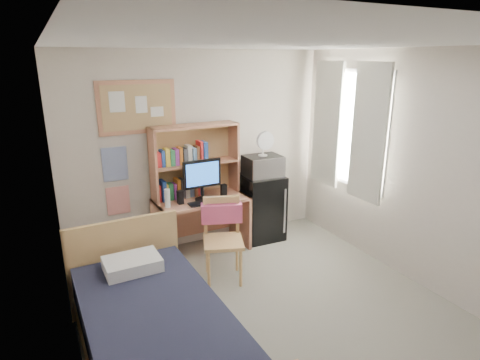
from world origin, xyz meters
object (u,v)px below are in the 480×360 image
mini_fridge (261,207)px  desk_fan (263,145)px  bed (159,344)px  speaker_left (180,197)px  desk_chair (223,241)px  monitor (202,180)px  speaker_right (224,190)px  bulletin_board (137,107)px  desk (202,225)px  microwave (263,166)px

mini_fridge → desk_fan: 0.90m
bed → speaker_left: (0.83, 1.84, 0.53)m
desk_chair → desk_fan: 1.53m
monitor → speaker_right: monitor is taller
bulletin_board → desk: (0.67, -0.30, -1.55)m
microwave → desk_fan: size_ratio=1.61×
desk → speaker_left: (-0.30, -0.07, 0.46)m
desk → bed: (-1.13, -1.91, -0.08)m
bulletin_board → mini_fridge: size_ratio=1.02×
desk → desk_chair: 0.80m
bulletin_board → desk_chair: bearing=-60.5°
bed → microwave: (2.05, 1.92, 0.77)m
desk_chair → microwave: microwave is taller
bulletin_board → desk: bulletin_board is taller
bed → desk_fan: size_ratio=7.04×
desk_chair → speaker_right: 0.88m
monitor → speaker_left: bearing=-180.0°
bulletin_board → speaker_left: bearing=-45.1°
desk_chair → speaker_right: bearing=84.5°
speaker_right → desk_fan: (0.62, 0.06, 0.54)m
desk_chair → bed: bearing=-114.1°
desk → bed: bearing=-122.1°
monitor → bulletin_board: bearing=150.0°
bulletin_board → speaker_right: 1.50m
bulletin_board → speaker_left: bulletin_board is taller
bulletin_board → monitor: bulletin_board is taller
mini_fridge → monitor: 1.07m
desk_chair → desk_fan: bearing=59.2°
speaker_right → microwave: size_ratio=0.33×
speaker_right → speaker_left: bearing=-180.0°
desk → desk_fan: 1.35m
monitor → speaker_left: 0.35m
mini_fridge → desk_fan: bearing=-90.0°
desk → microwave: (0.92, 0.01, 0.70)m
desk_chair → desk_fan: (0.97, 0.80, 0.88)m
monitor → microwave: (0.92, 0.07, 0.06)m
desk_fan → bulletin_board: bearing=171.7°
speaker_left → speaker_right: size_ratio=1.05×
speaker_right → mini_fridge: bearing=5.6°
desk_chair → microwave: bearing=59.2°
monitor → desk_chair: bearing=-95.5°
speaker_right → desk_fan: 0.82m
bulletin_board → bed: (-0.46, -2.21, -1.62)m
bulletin_board → desk_fan: bearing=-10.6°
desk_chair → bed: (-1.08, -1.12, -0.19)m
desk_chair → mini_fridge: desk_chair is taller
microwave → speaker_right: bearing=-172.4°
bed → speaker_left: 2.09m
mini_fridge → bed: size_ratio=0.43×
desk → monitor: monitor is taller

